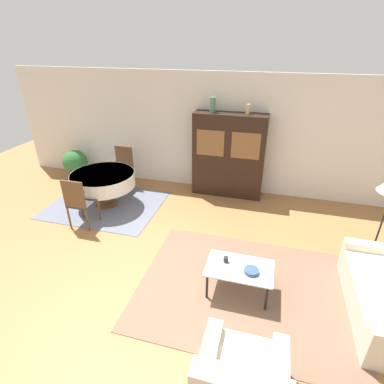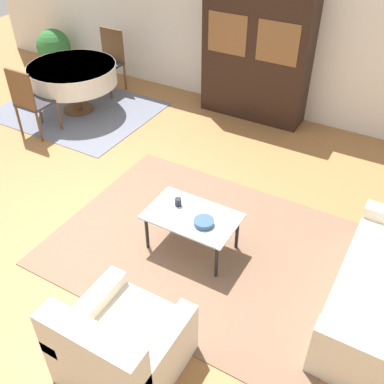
% 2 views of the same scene
% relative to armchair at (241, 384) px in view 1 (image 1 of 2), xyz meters
% --- Properties ---
extents(ground_plane, '(14.00, 14.00, 0.00)m').
position_rel_armchair_xyz_m(ground_plane, '(-1.41, 1.21, -0.31)').
color(ground_plane, '#9E6B3D').
extents(wall_back, '(10.00, 0.06, 2.70)m').
position_rel_armchair_xyz_m(wall_back, '(-1.41, 4.84, 1.04)').
color(wall_back, silver).
rests_on(wall_back, ground_plane).
extents(area_rug, '(3.09, 2.38, 0.01)m').
position_rel_armchair_xyz_m(area_rug, '(-0.12, 1.58, -0.30)').
color(area_rug, brown).
rests_on(area_rug, ground_plane).
extents(dining_rug, '(2.39, 1.91, 0.01)m').
position_rel_armchair_xyz_m(dining_rug, '(-3.39, 3.30, -0.30)').
color(dining_rug, slate).
rests_on(dining_rug, ground_plane).
extents(armchair, '(0.86, 0.86, 0.84)m').
position_rel_armchair_xyz_m(armchair, '(0.00, 0.00, 0.00)').
color(armchair, beige).
rests_on(armchair, ground_plane).
extents(coffee_table, '(0.94, 0.58, 0.44)m').
position_rel_armchair_xyz_m(coffee_table, '(-0.22, 1.50, 0.10)').
color(coffee_table, black).
rests_on(coffee_table, area_rug).
extents(display_cabinet, '(1.59, 0.45, 1.89)m').
position_rel_armchair_xyz_m(display_cabinet, '(-0.90, 4.57, 0.64)').
color(display_cabinet, black).
rests_on(display_cabinet, ground_plane).
extents(dining_table, '(1.35, 1.35, 0.75)m').
position_rel_armchair_xyz_m(dining_table, '(-3.37, 3.30, 0.30)').
color(dining_table, brown).
rests_on(dining_table, dining_rug).
extents(dining_chair_near, '(0.44, 0.44, 1.02)m').
position_rel_armchair_xyz_m(dining_chair_near, '(-3.37, 2.40, 0.27)').
color(dining_chair_near, brown).
rests_on(dining_chair_near, dining_rug).
extents(dining_chair_far, '(0.44, 0.44, 1.02)m').
position_rel_armchair_xyz_m(dining_chair_far, '(-3.37, 4.20, 0.27)').
color(dining_chair_far, brown).
rests_on(dining_chair_far, dining_rug).
extents(cup, '(0.07, 0.07, 0.08)m').
position_rel_armchair_xyz_m(cup, '(-0.42, 1.57, 0.19)').
color(cup, '#232328').
rests_on(cup, coffee_table).
extents(bowl, '(0.20, 0.20, 0.05)m').
position_rel_armchair_xyz_m(bowl, '(-0.05, 1.44, 0.17)').
color(bowl, '#33517A').
rests_on(bowl, coffee_table).
extents(vase_tall, '(0.12, 0.12, 0.31)m').
position_rel_armchair_xyz_m(vase_tall, '(-1.29, 4.57, 1.74)').
color(vase_tall, '#4C7A60').
rests_on(vase_tall, display_cabinet).
extents(vase_short, '(0.08, 0.08, 0.21)m').
position_rel_armchair_xyz_m(vase_short, '(-0.55, 4.57, 1.69)').
color(vase_short, tan).
rests_on(vase_short, display_cabinet).
extents(potted_plant, '(0.61, 0.61, 0.77)m').
position_rel_armchair_xyz_m(potted_plant, '(-4.83, 4.37, 0.12)').
color(potted_plant, '#4C4C51').
rests_on(potted_plant, ground_plane).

